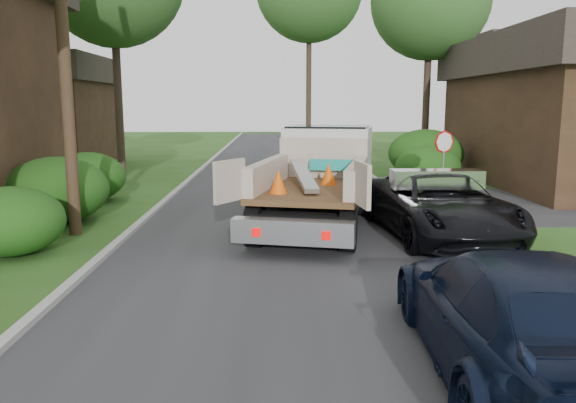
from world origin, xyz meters
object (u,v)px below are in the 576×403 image
(utility_pole, at_px, (63,27))
(house_left_far, at_px, (33,109))
(stop_sign, at_px, (444,152))
(tree_right_far, at_px, (430,0))
(black_pickup, at_px, (440,205))
(navy_suv, at_px, (518,315))
(flatbed_truck, at_px, (322,170))

(utility_pole, relative_size, house_left_far, 1.32)
(stop_sign, xyz_separation_m, tree_right_far, (2.30, 11.00, 6.70))
(utility_pole, distance_m, tree_right_far, 20.12)
(utility_pole, height_order, black_pickup, utility_pole)
(tree_right_far, relative_size, black_pickup, 1.97)
(stop_sign, distance_m, navy_suv, 12.19)
(navy_suv, bearing_deg, utility_pole, -41.20)
(navy_suv, bearing_deg, house_left_far, -54.10)
(stop_sign, height_order, tree_right_far, tree_right_far)
(flatbed_truck, height_order, black_pickup, flatbed_truck)
(house_left_far, distance_m, flatbed_truck, 21.18)
(house_left_far, xyz_separation_m, flatbed_truck, (14.50, -15.35, -1.60))
(utility_pole, xyz_separation_m, house_left_far, (-8.02, 17.02, -2.12))
(black_pickup, relative_size, navy_suv, 1.06)
(utility_pole, bearing_deg, stop_sign, 20.62)
(stop_sign, relative_size, navy_suv, 0.45)
(utility_pole, distance_m, black_pickup, 10.27)
(navy_suv, bearing_deg, black_pickup, -96.27)
(stop_sign, bearing_deg, utility_pole, -159.38)
(flatbed_truck, bearing_deg, stop_sign, 42.11)
(flatbed_truck, relative_size, black_pickup, 1.28)
(house_left_far, bearing_deg, black_pickup, -45.33)
(utility_pole, bearing_deg, house_left_far, 115.23)
(stop_sign, relative_size, tree_right_far, 0.22)
(tree_right_far, bearing_deg, utility_pole, -130.84)
(utility_pole, bearing_deg, tree_right_far, 49.16)
(stop_sign, relative_size, house_left_far, 0.33)
(black_pickup, bearing_deg, utility_pole, 172.78)
(tree_right_far, bearing_deg, black_pickup, -103.42)
(house_left_far, bearing_deg, tree_right_far, -5.44)
(house_left_far, height_order, tree_right_far, tree_right_far)
(house_left_far, relative_size, black_pickup, 1.29)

